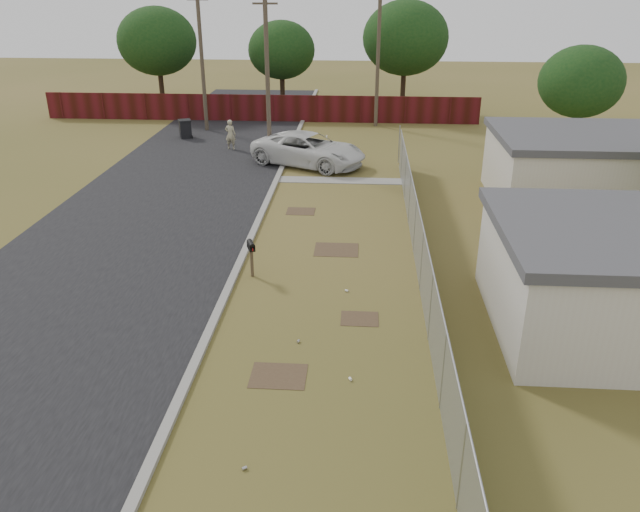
# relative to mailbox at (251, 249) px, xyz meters

# --- Properties ---
(ground) EXTENTS (120.00, 120.00, 0.00)m
(ground) POSITION_rel_mailbox_xyz_m (2.40, -0.62, -1.00)
(ground) COLOR brown
(ground) RESTS_ON ground
(street) EXTENTS (15.10, 60.00, 0.12)m
(street) POSITION_rel_mailbox_xyz_m (-4.35, 7.43, -0.98)
(street) COLOR black
(street) RESTS_ON ground
(chainlink_fence) EXTENTS (0.10, 27.06, 2.02)m
(chainlink_fence) POSITION_rel_mailbox_xyz_m (5.52, 0.41, -0.20)
(chainlink_fence) COLOR gray
(chainlink_fence) RESTS_ON ground
(privacy_fence) EXTENTS (30.00, 0.12, 1.80)m
(privacy_fence) POSITION_rel_mailbox_xyz_m (-3.60, 24.38, -0.10)
(privacy_fence) COLOR #4F1015
(privacy_fence) RESTS_ON ground
(utility_poles) EXTENTS (12.60, 8.24, 9.00)m
(utility_poles) POSITION_rel_mailbox_xyz_m (-1.26, 20.05, 3.70)
(utility_poles) COLOR brown
(utility_poles) RESTS_ON ground
(houses) EXTENTS (9.30, 17.24, 3.10)m
(houses) POSITION_rel_mailbox_xyz_m (12.10, 2.51, 0.57)
(houses) COLOR beige
(houses) RESTS_ON ground
(horizon_trees) EXTENTS (33.32, 31.94, 7.78)m
(horizon_trees) POSITION_rel_mailbox_xyz_m (3.24, 22.94, 3.63)
(horizon_trees) COLOR #322316
(horizon_trees) RESTS_ON ground
(mailbox) EXTENTS (0.36, 0.54, 1.26)m
(mailbox) POSITION_rel_mailbox_xyz_m (0.00, 0.00, 0.00)
(mailbox) COLOR brown
(mailbox) RESTS_ON ground
(pickup_truck) EXTENTS (6.68, 5.12, 1.69)m
(pickup_truck) POSITION_rel_mailbox_xyz_m (0.75, 13.57, -0.15)
(pickup_truck) COLOR silver
(pickup_truck) RESTS_ON ground
(pedestrian) EXTENTS (0.67, 0.48, 1.71)m
(pedestrian) POSITION_rel_mailbox_xyz_m (-4.04, 16.59, -0.14)
(pedestrian) COLOR tan
(pedestrian) RESTS_ON ground
(trash_bin) EXTENTS (0.99, 0.97, 1.13)m
(trash_bin) POSITION_rel_mailbox_xyz_m (-7.39, 19.14, -0.42)
(trash_bin) COLOR black
(trash_bin) RESTS_ON ground
(scattered_litter) EXTENTS (2.18, 8.08, 0.07)m
(scattered_litter) POSITION_rel_mailbox_xyz_m (2.46, -4.88, -0.96)
(scattered_litter) COLOR silver
(scattered_litter) RESTS_ON ground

